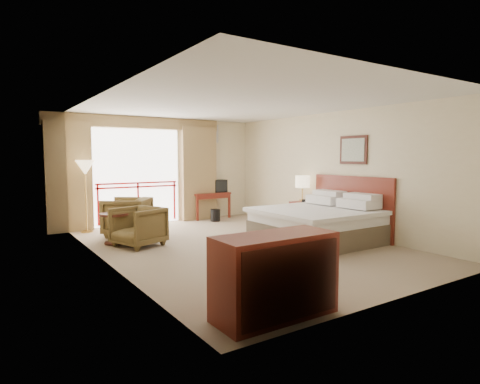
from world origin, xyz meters
TOP-DOWN VIEW (x-y plane):
  - floor at (0.00, 0.00)m, footprint 7.00×7.00m
  - ceiling at (0.00, 0.00)m, footprint 7.00×7.00m
  - wall_back at (0.00, 3.50)m, footprint 5.00×0.00m
  - wall_front at (0.00, -3.50)m, footprint 5.00×0.00m
  - wall_left at (-2.50, 0.00)m, footprint 0.00×7.00m
  - wall_right at (2.50, 0.00)m, footprint 0.00×7.00m
  - balcony_door at (-0.80, 3.48)m, footprint 2.40×0.00m
  - balcony_railing at (-0.80, 3.46)m, footprint 2.09×0.03m
  - curtain_left at (-2.45, 3.35)m, footprint 1.00×0.26m
  - curtain_right at (0.85, 3.35)m, footprint 1.00×0.26m
  - valance at (-0.80, 3.38)m, footprint 4.40×0.22m
  - hvac_vent at (1.30, 3.47)m, footprint 0.50×0.04m
  - bed at (1.50, -0.60)m, footprint 2.13×2.06m
  - headboard at (2.46, -0.60)m, footprint 0.06×2.10m
  - framed_art at (2.47, -0.60)m, footprint 0.04×0.72m
  - nightstand at (2.22, 0.63)m, footprint 0.46×0.55m
  - table_lamp at (2.22, 0.68)m, footprint 0.34×0.34m
  - phone at (2.17, 0.48)m, footprint 0.20×0.17m
  - desk at (1.20, 3.40)m, footprint 1.09×0.53m
  - tv at (1.50, 3.35)m, footprint 0.39×0.31m
  - coffee_maker at (0.85, 3.35)m, footprint 0.14×0.14m
  - cup at (1.00, 3.30)m, footprint 0.09×0.09m
  - wastebasket at (1.06, 2.79)m, footprint 0.33×0.33m
  - armchair_far at (-1.50, 2.17)m, footprint 1.26×1.26m
  - armchair_near at (-1.66, 1.00)m, footprint 1.06×1.05m
  - side_table at (-1.98, 1.46)m, footprint 0.55×0.55m
  - book at (-1.98, 1.46)m, footprint 0.28×0.31m
  - floor_lamp at (-2.15, 3.05)m, footprint 0.42×0.42m
  - dresser at (-1.60, -3.11)m, footprint 1.34×0.57m

SIDE VIEW (x-z plane):
  - floor at x=0.00m, z-range 0.00..0.00m
  - armchair_far at x=-1.50m, z-range -0.42..0.42m
  - armchair_near at x=-1.66m, z-range -0.38..0.38m
  - wastebasket at x=1.06m, z-range 0.00..0.32m
  - nightstand at x=2.22m, z-range 0.00..0.65m
  - bed at x=1.50m, z-range -0.11..0.86m
  - side_table at x=-1.98m, z-range 0.11..0.72m
  - dresser at x=-1.60m, z-range 0.00..0.89m
  - desk at x=1.20m, z-range 0.20..0.91m
  - book at x=-1.98m, z-range 0.60..0.62m
  - headboard at x=2.46m, z-range 0.00..1.30m
  - phone at x=2.17m, z-range 0.65..0.73m
  - cup at x=1.00m, z-range 0.71..0.82m
  - balcony_railing at x=-0.80m, z-range 0.30..1.32m
  - coffee_maker at x=0.85m, z-range 0.71..1.00m
  - tv at x=1.50m, z-range 0.71..1.06m
  - table_lamp at x=2.22m, z-range 0.81..1.41m
  - balcony_door at x=-0.80m, z-range 0.00..2.40m
  - curtain_left at x=-2.45m, z-range 0.00..2.50m
  - curtain_right at x=0.85m, z-range 0.00..2.50m
  - wall_left at x=-2.50m, z-range -2.15..4.85m
  - wall_right at x=2.50m, z-range -2.15..4.85m
  - wall_back at x=0.00m, z-range -1.15..3.85m
  - wall_front at x=0.00m, z-range -1.15..3.85m
  - floor_lamp at x=-2.15m, z-range 0.59..2.22m
  - framed_art at x=2.47m, z-range 1.55..2.15m
  - hvac_vent at x=1.30m, z-range 2.10..2.60m
  - valance at x=-0.80m, z-range 2.41..2.69m
  - ceiling at x=0.00m, z-range 2.70..2.70m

